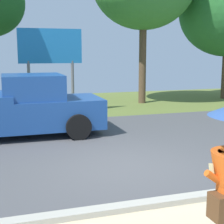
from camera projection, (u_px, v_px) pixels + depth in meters
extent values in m
cube|color=#4C4C4F|center=(103.00, 146.00, 9.67)|extent=(40.00, 8.00, 0.10)
cube|color=olive|center=(58.00, 105.00, 17.18)|extent=(40.00, 8.00, 0.10)
cube|color=#B2AD9E|center=(168.00, 201.00, 5.90)|extent=(40.00, 0.24, 0.10)
cylinder|color=#E55B19|center=(216.00, 179.00, 3.87)|extent=(0.29, 0.08, 0.24)
cube|color=beige|center=(211.00, 170.00, 3.87)|extent=(0.02, 0.11, 0.16)
cube|color=brown|center=(217.00, 207.00, 3.85)|extent=(0.12, 0.24, 0.30)
cube|color=#1E478C|center=(17.00, 114.00, 10.59)|extent=(5.20, 2.00, 0.90)
cube|color=#1E478C|center=(33.00, 89.00, 10.61)|extent=(1.80, 1.84, 0.90)
cube|color=#2D3842|center=(60.00, 88.00, 10.86)|extent=(0.10, 1.70, 0.77)
cylinder|color=black|center=(66.00, 115.00, 12.09)|extent=(0.76, 0.28, 0.76)
cylinder|color=black|center=(78.00, 127.00, 10.21)|extent=(0.76, 0.28, 0.76)
cylinder|color=slate|center=(29.00, 88.00, 14.13)|extent=(0.12, 0.12, 2.20)
cylinder|color=slate|center=(73.00, 87.00, 14.66)|extent=(0.12, 0.12, 2.20)
cube|color=#1E72B2|center=(50.00, 46.00, 14.10)|extent=(2.60, 0.10, 1.40)
cylinder|color=brown|center=(143.00, 60.00, 17.28)|extent=(0.36, 0.36, 4.32)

